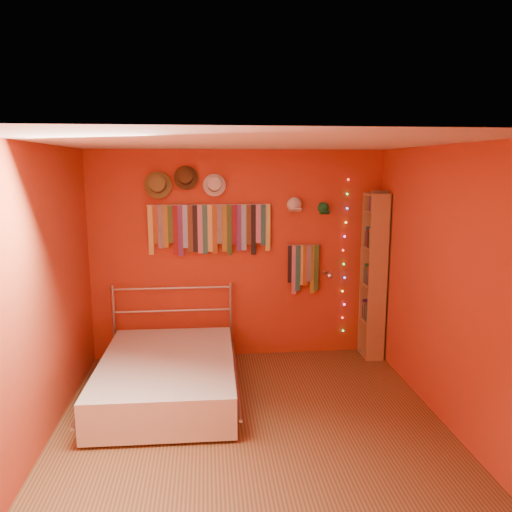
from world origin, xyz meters
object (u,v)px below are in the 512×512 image
object	(u,v)px
tie_rack	(210,227)
reading_lamp	(329,275)
bookshelf	(377,275)
bed	(168,376)

from	to	relation	value
tie_rack	reading_lamp	xyz separation A→B (m)	(1.39, -0.19, -0.57)
bookshelf	bed	size ratio (longest dim) A/B	1.02
tie_rack	reading_lamp	bearing A→B (deg)	-7.59
tie_rack	bookshelf	bearing A→B (deg)	-4.46
tie_rack	reading_lamp	distance (m)	1.52
tie_rack	bed	world-z (taller)	tie_rack
tie_rack	bookshelf	world-z (taller)	bookshelf
reading_lamp	bed	bearing A→B (deg)	-155.78
tie_rack	bookshelf	distance (m)	2.08
bookshelf	bed	distance (m)	2.71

